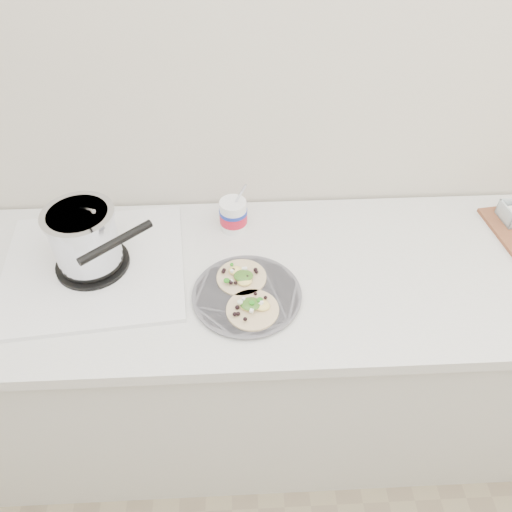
{
  "coord_description": "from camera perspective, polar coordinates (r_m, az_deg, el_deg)",
  "views": [
    {
      "loc": [
        -0.14,
        0.42,
        1.95
      ],
      "look_at": [
        -0.09,
        1.42,
        0.96
      ],
      "focal_mm": 35.0,
      "sensor_mm": 36.0,
      "label": 1
    }
  ],
  "objects": [
    {
      "name": "counter",
      "position": [
        1.81,
        2.86,
        -11.24
      ],
      "size": [
        2.44,
        0.66,
        0.9
      ],
      "color": "silver",
      "rests_on": "ground"
    },
    {
      "name": "stove",
      "position": [
        1.48,
        -18.65,
        0.88
      ],
      "size": [
        0.56,
        0.52,
        0.25
      ],
      "rotation": [
        0.0,
        0.0,
        0.1
      ],
      "color": "silver",
      "rests_on": "counter"
    },
    {
      "name": "taco_plate",
      "position": [
        1.37,
        -1.05,
        -4.24
      ],
      "size": [
        0.3,
        0.3,
        0.04
      ],
      "rotation": [
        0.0,
        0.0,
        -0.05
      ],
      "color": "#55545A",
      "rests_on": "counter"
    },
    {
      "name": "tub",
      "position": [
        1.55,
        -2.5,
        5.02
      ],
      "size": [
        0.09,
        0.09,
        0.2
      ],
      "rotation": [
        0.0,
        0.0,
        -0.21
      ],
      "color": "white",
      "rests_on": "counter"
    }
  ]
}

